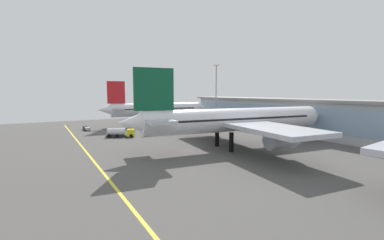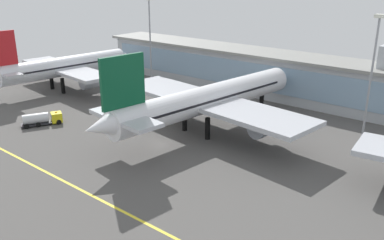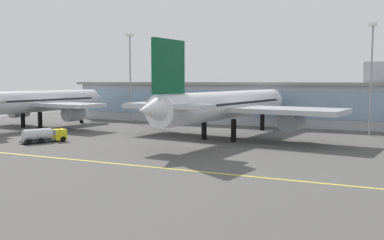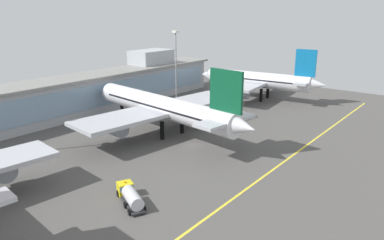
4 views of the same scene
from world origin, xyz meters
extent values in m
plane|color=#514F4C|center=(0.00, 0.00, 0.00)|extent=(180.00, 180.00, 0.00)
cube|color=yellow|center=(0.00, -22.00, 0.01)|extent=(144.00, 0.50, 0.01)
cube|color=#ADB2B7|center=(0.00, 46.50, 5.65)|extent=(118.15, 12.00, 11.30)
cube|color=#84A3BC|center=(0.00, 40.45, 6.21)|extent=(113.43, 0.20, 7.23)
cube|color=gray|center=(0.00, 46.50, 11.70)|extent=(121.15, 14.00, 0.80)
cylinder|color=black|center=(-54.54, 10.20, 2.25)|extent=(1.10, 1.10, 4.50)
cylinder|color=black|center=(-47.83, 9.49, 2.25)|extent=(1.10, 1.10, 4.50)
cylinder|color=black|center=(-49.30, 27.65, 2.25)|extent=(1.10, 1.10, 4.50)
cylinder|color=silver|center=(-50.86, 12.94, 7.03)|extent=(9.70, 39.31, 5.62)
cone|color=silver|center=(-48.62, 33.98, 7.03)|extent=(5.85, 5.60, 5.34)
cube|color=#84A3BC|center=(-48.97, 30.75, 8.01)|extent=(4.61, 4.36, 1.69)
cube|color=black|center=(-50.86, 12.94, 7.45)|extent=(9.10, 33.12, 0.45)
cube|color=#B7BAC1|center=(-50.86, 12.94, 6.33)|extent=(39.36, 13.37, 0.90)
cylinder|color=#999EA8|center=(-61.45, 15.47, 4.11)|extent=(4.45, 5.45, 3.94)
cylinder|color=#999EA8|center=(-39.96, 13.19, 4.11)|extent=(4.45, 5.45, 3.94)
cylinder|color=black|center=(-1.37, 9.09, 2.35)|extent=(1.10, 1.10, 4.70)
cylinder|color=black|center=(5.63, 8.25, 2.35)|extent=(1.10, 1.10, 4.70)
cylinder|color=black|center=(4.86, 31.50, 2.35)|extent=(1.10, 1.10, 4.70)
cylinder|color=silver|center=(2.60, 12.64, 7.34)|extent=(11.78, 50.31, 5.87)
cone|color=silver|center=(5.79, 39.20, 7.34)|extent=(6.17, 5.91, 5.58)
cone|color=silver|center=(-0.61, -14.21, 7.78)|extent=(5.72, 7.01, 4.99)
cube|color=#84A3BC|center=(5.34, 35.46, 8.37)|extent=(4.86, 4.60, 1.76)
cube|color=black|center=(2.60, 12.64, 7.78)|extent=(10.88, 42.38, 0.47)
cube|color=#B7BAC1|center=(2.60, 12.64, 6.61)|extent=(50.52, 17.79, 0.94)
cylinder|color=#999EA8|center=(-10.93, 16.08, 4.29)|extent=(4.85, 6.94, 4.11)
cylinder|color=#999EA8|center=(16.56, 12.78, 4.29)|extent=(4.85, 6.94, 4.11)
cube|color=#0C4C2D|center=(-0.01, -9.19, 14.97)|extent=(1.77, 9.01, 9.39)
cube|color=#B7BAC1|center=(-0.01, -9.19, 8.22)|extent=(16.36, 7.34, 0.75)
cylinder|color=black|center=(-28.61, -5.29, 0.55)|extent=(0.75, 1.12, 1.10)
cylinder|color=black|center=(-26.27, -6.42, 0.55)|extent=(0.75, 1.12, 1.10)
cylinder|color=black|center=(-30.56, -9.35, 0.55)|extent=(0.75, 1.12, 1.10)
cylinder|color=black|center=(-28.22, -10.48, 0.55)|extent=(0.75, 1.12, 1.10)
cylinder|color=black|center=(-31.66, -11.62, 0.55)|extent=(0.75, 1.12, 1.10)
cylinder|color=black|center=(-29.32, -12.75, 0.55)|extent=(0.75, 1.12, 1.10)
cube|color=#2D2D33|center=(-29.31, -9.75, 0.45)|extent=(5.39, 7.83, 0.30)
cube|color=yellow|center=(-27.55, -6.10, 1.40)|extent=(3.36, 3.24, 2.20)
cube|color=#84A3BC|center=(-27.55, -6.10, 1.88)|extent=(3.31, 3.28, 0.88)
cylinder|color=silver|center=(-29.55, -10.24, 1.75)|extent=(4.50, 6.03, 2.30)
cube|color=orange|center=(-27.55, -6.10, 2.62)|extent=(0.30, 0.40, 0.20)
cylinder|color=gray|center=(-35.67, 33.36, 12.70)|extent=(0.44, 0.44, 25.40)
cube|color=silver|center=(-35.67, 33.36, 25.75)|extent=(1.80, 1.80, 0.70)
cylinder|color=gray|center=(30.13, 31.29, 12.37)|extent=(0.44, 0.44, 24.73)
cube|color=silver|center=(30.13, 31.29, 25.08)|extent=(1.80, 1.80, 0.70)
camera|label=1|loc=(53.89, -31.19, 14.23)|focal=24.30mm
camera|label=2|loc=(54.70, -56.48, 33.20)|focal=38.93mm
camera|label=3|loc=(36.69, -77.54, 12.61)|focal=41.78mm
camera|label=4|loc=(-66.49, -52.11, 31.95)|focal=34.15mm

